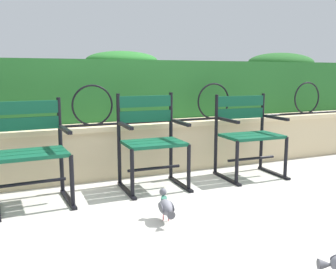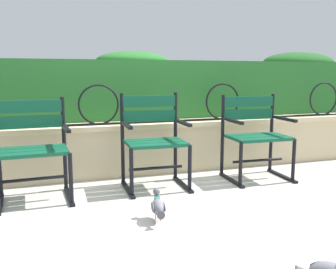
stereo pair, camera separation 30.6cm
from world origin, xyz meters
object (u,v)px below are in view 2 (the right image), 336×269
park_chair_left (32,146)px  park_chair_right (255,134)px  park_chair_centre (154,138)px  pigeon_near_chairs (158,206)px

park_chair_left → park_chair_right: (2.18, 0.00, -0.00)m
park_chair_left → park_chair_centre: size_ratio=0.98×
park_chair_centre → park_chair_right: park_chair_centre is taller
park_chair_centre → pigeon_near_chairs: (-0.21, -0.85, -0.36)m
park_chair_right → park_chair_left: bearing=-179.9°
park_chair_right → pigeon_near_chairs: size_ratio=2.98×
park_chair_centre → park_chair_right: bearing=-1.7°
park_chair_left → park_chair_centre: 1.09m
park_chair_centre → park_chair_right: (1.09, -0.03, -0.00)m
park_chair_centre → park_chair_right: size_ratio=1.04×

